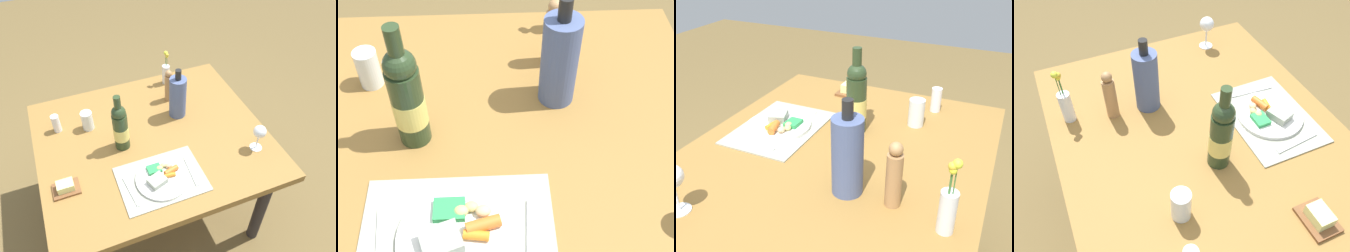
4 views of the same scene
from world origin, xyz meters
The scene contains 10 objects.
dining_table centered at (0.00, 0.00, 0.63)m, with size 1.27×1.09×0.72m.
placemat centered at (-0.06, -0.29, 0.72)m, with size 0.43×0.31×0.01m, color #9B9E8D.
dinner_plate centered at (-0.06, -0.29, 0.73)m, with size 0.27×0.27×0.04m.
fork centered at (-0.22, -0.31, 0.72)m, with size 0.02×0.19×0.01m, color silver.
knife centered at (0.10, -0.31, 0.72)m, with size 0.01×0.19×0.01m, color silver.
pepper_mill centered at (0.21, 0.28, 0.82)m, with size 0.05×0.05×0.22m.
water_tumbler centered at (-0.32, 0.21, 0.77)m, with size 0.07×0.07×0.12m.
flower_vase centered at (0.26, 0.45, 0.80)m, with size 0.05×0.05×0.24m.
wine_bottle centered at (-0.17, 0.00, 0.86)m, with size 0.08×0.08×0.35m.
cooler_bottle centered at (0.21, 0.13, 0.85)m, with size 0.10×0.10×0.32m.
Camera 2 is at (0.03, -0.74, 1.59)m, focal length 46.73 mm.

